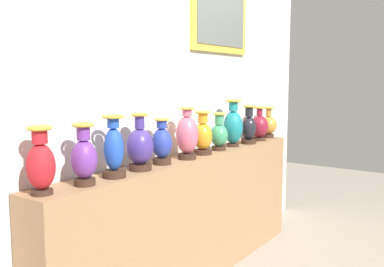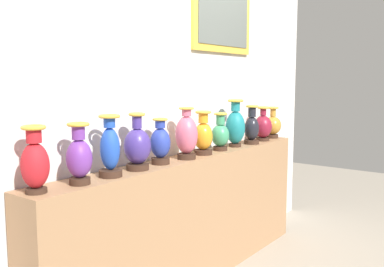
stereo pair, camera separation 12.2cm
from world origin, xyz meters
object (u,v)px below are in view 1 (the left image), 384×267
vase_rose (187,135)px  vase_burgundy (259,126)px  vase_amber (203,136)px  vase_violet (84,158)px  vase_jade (219,134)px  vase_onyx (249,127)px  vase_indigo (140,147)px  vase_sapphire (114,149)px  vase_teal (233,126)px  vase_crimson (41,163)px  vase_ochre (268,125)px  vase_cobalt (162,144)px

vase_rose → vase_burgundy: bearing=0.2°
vase_rose → vase_amber: 0.24m
vase_violet → vase_jade: size_ratio=1.11×
vase_violet → vase_onyx: 2.00m
vase_burgundy → vase_amber: bearing=179.3°
vase_indigo → vase_onyx: 1.51m
vase_sapphire → vase_teal: size_ratio=0.91×
vase_burgundy → vase_violet: bearing=-179.8°
vase_crimson → vase_ochre: vase_crimson is taller
vase_amber → vase_teal: 0.51m
vase_onyx → vase_rose: bearing=179.3°
vase_sapphire → vase_indigo: size_ratio=1.01×
vase_onyx → vase_teal: bearing=172.4°
vase_indigo → vase_burgundy: vase_indigo is taller
vase_amber → vase_ochre: bearing=0.1°
vase_violet → vase_ochre: vase_violet is taller
vase_burgundy → vase_rose: bearing=-179.8°
vase_indigo → vase_teal: vase_teal is taller
vase_jade → vase_cobalt: bearing=179.0°
vase_cobalt → vase_jade: (0.76, -0.01, -0.01)m
vase_burgundy → vase_crimson: bearing=179.5°
vase_amber → vase_cobalt: bearing=178.6°
vase_indigo → vase_ochre: (2.01, 0.00, -0.02)m
vase_rose → vase_jade: vase_rose is taller
vase_violet → vase_onyx: size_ratio=0.98×
vase_amber → vase_indigo: bearing=179.9°
vase_sapphire → vase_amber: 1.01m
vase_cobalt → vase_ochre: bearing=-0.3°
vase_jade → vase_ochre: (1.00, 0.00, -0.00)m
vase_indigo → vase_cobalt: (0.25, 0.01, -0.01)m
vase_cobalt → vase_rose: (0.27, -0.03, 0.03)m
vase_rose → vase_amber: (0.24, 0.02, -0.03)m
vase_jade → vase_ochre: size_ratio=0.99×
vase_crimson → vase_ochre: size_ratio=1.12×
vase_sapphire → vase_ochre: size_ratio=1.19×
vase_violet → vase_burgundy: bearing=0.2°
vase_onyx → vase_sapphire: bearing=179.4°
vase_sapphire → vase_jade: (1.26, 0.01, -0.04)m
vase_cobalt → vase_rose: size_ratio=0.83×
vase_burgundy → vase_ochre: size_ratio=1.05×
vase_sapphire → vase_onyx: (1.76, -0.02, -0.02)m
vase_violet → vase_cobalt: size_ratio=1.09×
vase_jade → vase_teal: vase_teal is taller
vase_jade → vase_ochre: 1.00m
vase_crimson → vase_cobalt: bearing=0.0°
vase_indigo → vase_amber: (0.76, -0.00, -0.01)m
vase_sapphire → vase_teal: vase_teal is taller
vase_crimson → vase_cobalt: 1.01m
vase_amber → vase_onyx: bearing=-2.2°
vase_crimson → vase_onyx: bearing=-1.0°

